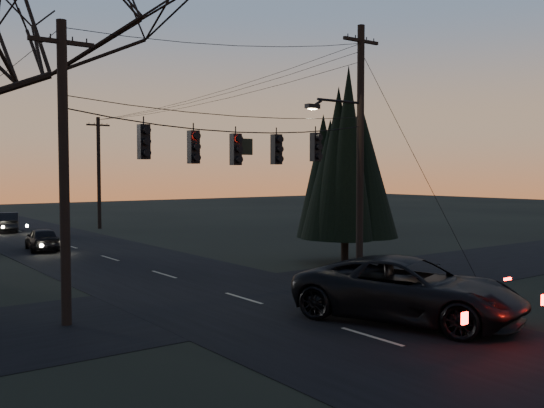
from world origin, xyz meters
TOP-DOWN VIEW (x-y plane):
  - ground_plane at (0.00, 0.00)m, footprint 160.00×160.00m
  - main_road at (0.00, 20.00)m, footprint 8.00×120.00m
  - cross_road at (0.00, 10.00)m, footprint 60.00×7.00m
  - utility_pole_right at (5.50, 10.00)m, footprint 5.00×0.30m
  - utility_pole_left at (-6.00, 10.00)m, footprint 1.80×0.30m
  - utility_pole_far_r at (5.50, 38.00)m, footprint 1.80×0.30m
  - span_signal_assembly at (-0.24, 10.00)m, footprint 11.50×0.44m
  - evergreen_right at (8.56, 14.07)m, footprint 3.88×3.88m
  - suv_near at (2.10, 4.58)m, footprint 5.18×7.22m
  - sedan_oncoming_a at (-1.82, 27.12)m, footprint 1.97×3.90m
  - sedan_oncoming_b at (-0.80, 39.47)m, footprint 2.48×4.49m

SIDE VIEW (x-z plane):
  - ground_plane at x=0.00m, z-range 0.00..0.00m
  - utility_pole_right at x=5.50m, z-range -5.00..5.00m
  - utility_pole_left at x=-6.00m, z-range -4.25..4.25m
  - utility_pole_far_r at x=5.50m, z-range -4.25..4.25m
  - cross_road at x=0.00m, z-range 0.00..0.02m
  - main_road at x=0.00m, z-range 0.00..0.02m
  - sedan_oncoming_a at x=-1.82m, z-range 0.00..1.27m
  - sedan_oncoming_b at x=-0.80m, z-range 0.00..1.40m
  - suv_near at x=2.10m, z-range 0.00..1.82m
  - evergreen_right at x=8.56m, z-range 0.59..9.23m
  - span_signal_assembly at x=-0.24m, z-range 4.32..6.01m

